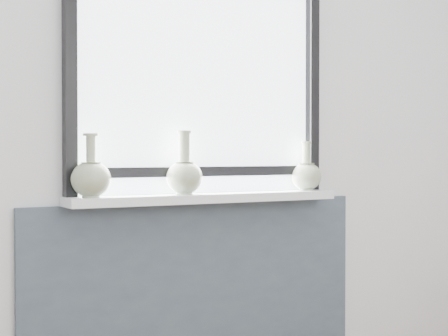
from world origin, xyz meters
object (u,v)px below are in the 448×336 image
vase_a (91,177)px  vase_c (306,175)px  windowsill (207,198)px  vase_b (184,174)px

vase_a → vase_c: vase_a is taller
windowsill → vase_c: size_ratio=5.41×
vase_a → vase_c: bearing=1.7°
vase_a → vase_b: (0.44, 0.02, 0.00)m
windowsill → vase_c: (0.56, 0.00, 0.10)m
vase_b → vase_c: vase_b is taller
windowsill → vase_b: bearing=-175.2°
vase_a → vase_b: vase_b is taller
windowsill → vase_a: 0.57m
vase_b → windowsill: bearing=4.8°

